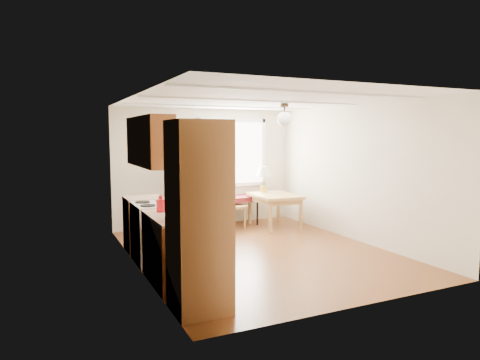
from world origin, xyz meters
TOP-DOWN VIEW (x-y plane):
  - room_shell at (0.00, 0.00)m, footprint 4.60×5.60m
  - kitchen_run at (-1.72, -0.63)m, footprint 0.65×3.40m
  - window_unit at (0.60, 2.47)m, footprint 1.64×0.05m
  - pendant_light at (0.70, 0.40)m, footprint 0.26×0.26m
  - refrigerator at (-0.34, 2.05)m, footprint 0.77×0.77m
  - bench at (0.40, 2.12)m, footprint 1.41×0.72m
  - dining_table at (1.19, 1.59)m, footprint 0.88×1.15m
  - chair at (0.39, 1.94)m, footprint 0.49×0.48m
  - table_lamp at (1.14, 1.99)m, footprint 0.33×0.33m
  - coffee_maker at (-1.72, -1.02)m, footprint 0.26×0.30m
  - kettle at (-1.78, -0.53)m, footprint 0.12×0.12m

SIDE VIEW (x-z plane):
  - bench at x=0.40m, z-range 0.24..0.86m
  - chair at x=0.39m, z-range 0.07..1.06m
  - dining_table at x=1.19m, z-range 0.25..0.95m
  - refrigerator at x=-0.34m, z-range 0.00..1.67m
  - kitchen_run at x=-1.72m, z-range -0.26..1.94m
  - kettle at x=-1.78m, z-range 0.88..1.11m
  - coffee_maker at x=-1.72m, z-range 0.85..1.24m
  - table_lamp at x=1.14m, z-range 0.83..1.39m
  - room_shell at x=0.00m, z-range -0.06..2.56m
  - window_unit at x=0.60m, z-range 0.79..2.31m
  - pendant_light at x=0.70m, z-range 2.04..2.44m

